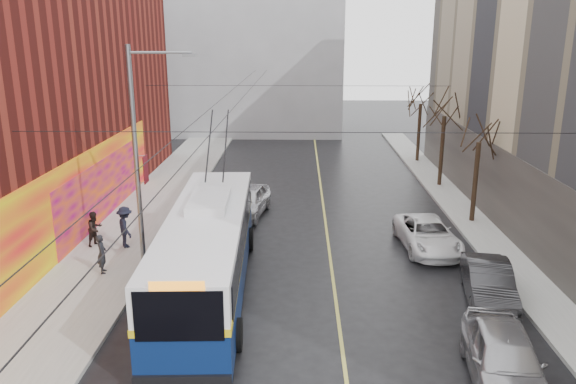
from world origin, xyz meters
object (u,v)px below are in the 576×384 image
object	(u,v)px
tree_mid	(445,104)
pedestrian_c	(125,227)
streetlight_pole	(140,153)
trolleybus	(208,249)
pedestrian_b	(95,229)
parked_car_c	(427,234)
tree_near	(480,127)
tree_far	(421,93)
following_car	(247,201)
parked_car_b	(488,283)
pedestrian_a	(102,254)
parked_car_a	(504,358)

from	to	relation	value
tree_mid	pedestrian_c	xyz separation A→B (m)	(-16.60, -11.07, -4.17)
streetlight_pole	tree_mid	world-z (taller)	streetlight_pole
trolleybus	pedestrian_b	bearing A→B (deg)	141.50
parked_car_c	pedestrian_c	world-z (taller)	pedestrian_c
tree_near	tree_far	distance (m)	14.00
trolleybus	following_car	distance (m)	9.21
trolleybus	following_car	size ratio (longest dim) A/B	2.74
streetlight_pole	trolleybus	bearing A→B (deg)	-36.36
parked_car_b	pedestrian_b	world-z (taller)	pedestrian_b
pedestrian_a	streetlight_pole	bearing A→B (deg)	-75.85
trolleybus	pedestrian_b	distance (m)	7.20
tree_far	parked_car_b	xyz separation A→B (m)	(-2.00, -22.75, -4.42)
tree_far	pedestrian_a	distance (m)	27.06
parked_car_a	pedestrian_c	size ratio (longest dim) A/B	2.54
parked_car_b	pedestrian_a	distance (m)	14.82
tree_mid	parked_car_a	size ratio (longest dim) A/B	1.41
tree_far	pedestrian_a	size ratio (longest dim) A/B	4.10
parked_car_b	pedestrian_a	size ratio (longest dim) A/B	2.73
following_car	pedestrian_c	distance (m)	7.11
streetlight_pole	pedestrian_b	bearing A→B (deg)	144.05
tree_near	parked_car_c	world-z (taller)	tree_near
streetlight_pole	tree_far	bearing A→B (deg)	52.88
parked_car_a	parked_car_c	size ratio (longest dim) A/B	0.98
tree_mid	trolleybus	world-z (taller)	tree_mid
tree_mid	tree_near	bearing A→B (deg)	-90.00
tree_near	pedestrian_b	xyz separation A→B (m)	(-18.03, -3.90, -4.03)
streetlight_pole	tree_near	size ratio (longest dim) A/B	1.41
tree_near	parked_car_a	size ratio (longest dim) A/B	1.35
tree_near	pedestrian_b	size ratio (longest dim) A/B	4.04
pedestrian_b	pedestrian_c	size ratio (longest dim) A/B	0.85
following_car	pedestrian_a	world-z (taller)	pedestrian_a
streetlight_pole	following_car	distance (m)	8.83
tree_mid	following_car	bearing A→B (deg)	-152.82
tree_near	tree_mid	size ratio (longest dim) A/B	0.96
tree_near	tree_mid	xyz separation A→B (m)	(0.00, 7.00, 0.28)
tree_mid	following_car	xyz separation A→B (m)	(-11.64, -5.98, -4.46)
parked_car_a	tree_far	bearing A→B (deg)	90.68
parked_car_c	pedestrian_b	world-z (taller)	pedestrian_b
parked_car_c	tree_far	bearing A→B (deg)	75.90
following_car	pedestrian_b	bearing A→B (deg)	-132.70
parked_car_b	pedestrian_b	bearing A→B (deg)	172.11
parked_car_a	parked_car_b	distance (m)	5.20
parked_car_a	parked_car_c	world-z (taller)	parked_car_a
parked_car_b	pedestrian_b	xyz separation A→B (m)	(-16.03, 4.84, 0.22)
parked_car_a	pedestrian_c	distance (m)	16.57
parked_car_a	following_car	distance (m)	17.06
streetlight_pole	pedestrian_b	world-z (taller)	streetlight_pole
trolleybus	tree_far	bearing A→B (deg)	58.69
parked_car_a	parked_car_c	distance (m)	10.18
trolleybus	pedestrian_a	xyz separation A→B (m)	(-4.45, 1.26, -0.72)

